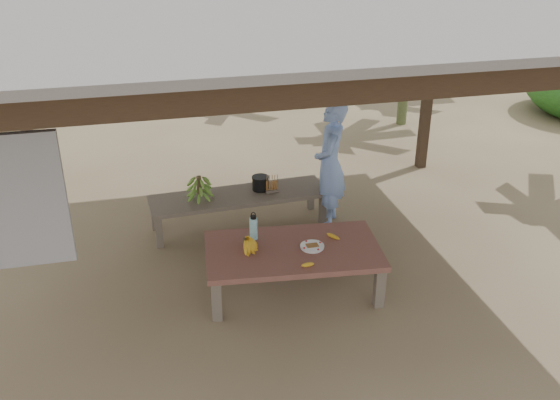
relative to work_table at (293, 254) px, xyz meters
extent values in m
plane|color=brown|center=(-0.02, 0.48, -0.43)|extent=(80.00, 80.00, 0.00)
cube|color=black|center=(-2.82, 2.78, 0.92)|extent=(0.13, 0.13, 2.70)
cube|color=black|center=(2.78, 2.78, 0.92)|extent=(0.13, 0.13, 2.70)
cube|color=black|center=(-0.02, -1.82, 2.27)|extent=(5.80, 0.14, 0.18)
cube|color=black|center=(2.78, 0.48, 2.27)|extent=(0.14, 4.80, 0.18)
cube|color=slate|center=(-2.12, -1.82, 1.72)|extent=(0.45, 0.05, 0.85)
cube|color=brown|center=(-0.86, -0.33, -0.21)|extent=(0.11, 0.11, 0.44)
cube|color=brown|center=(0.77, -0.50, -0.21)|extent=(0.11, 0.11, 0.44)
cube|color=brown|center=(-0.77, 0.50, -0.21)|extent=(0.11, 0.11, 0.44)
cube|color=brown|center=(0.86, 0.33, -0.21)|extent=(0.11, 0.11, 0.44)
cube|color=maroon|center=(0.00, 0.00, 0.04)|extent=(1.89, 1.18, 0.06)
cube|color=brown|center=(-1.31, 1.23, -0.23)|extent=(0.08, 0.08, 0.40)
cube|color=brown|center=(0.75, 1.34, -0.23)|extent=(0.08, 0.08, 0.40)
cube|color=brown|center=(-1.34, 1.69, -0.23)|extent=(0.08, 0.08, 0.40)
cube|color=brown|center=(0.72, 1.80, -0.23)|extent=(0.08, 0.08, 0.40)
cube|color=brown|center=(-0.30, 1.51, -0.01)|extent=(2.23, 0.72, 0.05)
cylinder|color=white|center=(0.19, -0.05, 0.07)|extent=(0.23, 0.23, 0.01)
cylinder|color=white|center=(0.19, -0.05, 0.09)|extent=(0.25, 0.25, 0.02)
cube|color=brown|center=(0.19, -0.05, 0.09)|extent=(0.13, 0.09, 0.02)
ellipsoid|color=yellow|center=(0.05, -0.38, 0.09)|extent=(0.16, 0.07, 0.04)
ellipsoid|color=yellow|center=(0.47, 0.10, 0.09)|extent=(0.13, 0.15, 0.04)
cylinder|color=#42C1D0|center=(-0.35, 0.29, 0.19)|extent=(0.08, 0.08, 0.24)
cylinder|color=black|center=(-0.35, 0.29, 0.32)|extent=(0.06, 0.06, 0.03)
torus|color=black|center=(-0.35, 0.29, 0.35)|extent=(0.05, 0.01, 0.05)
cylinder|color=black|center=(0.00, 1.58, 0.10)|extent=(0.20, 0.20, 0.17)
imported|color=#7695DF|center=(0.82, 1.34, 0.38)|extent=(0.60, 0.70, 1.64)
cylinder|color=#596638|center=(3.32, 4.74, 1.00)|extent=(0.18, 0.18, 2.87)
cylinder|color=#596638|center=(1.48, 6.74, 0.83)|extent=(0.18, 0.18, 2.53)
cylinder|color=#596638|center=(-2.17, 6.75, 1.26)|extent=(0.18, 0.18, 3.39)
cylinder|color=#596638|center=(5.08, 6.49, 1.20)|extent=(0.18, 0.18, 3.28)
camera|label=1|loc=(-1.45, -5.38, 3.33)|focal=40.00mm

